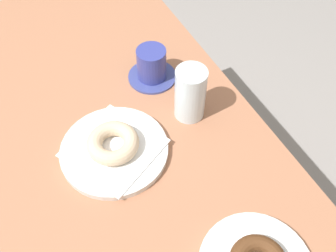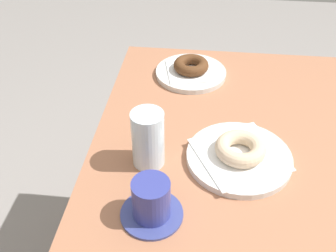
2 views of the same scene
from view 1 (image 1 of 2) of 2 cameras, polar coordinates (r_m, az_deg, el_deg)
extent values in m
plane|color=gray|center=(1.54, -8.75, -17.89)|extent=(6.00, 6.00, 0.00)
cube|color=#A76B4C|center=(0.91, -14.24, -2.04)|extent=(1.20, 0.83, 0.05)
cylinder|color=#9A725A|center=(1.60, -5.12, 8.93)|extent=(0.06, 0.06, 0.70)
cylinder|color=silver|center=(0.83, -8.15, -3.67)|extent=(0.24, 0.24, 0.02)
cube|color=white|center=(0.82, -8.22, -3.30)|extent=(0.24, 0.24, 0.00)
torus|color=beige|center=(0.81, -8.37, -2.57)|extent=(0.11, 0.11, 0.03)
cylinder|color=silver|center=(0.85, 3.40, 4.93)|extent=(0.07, 0.07, 0.13)
cylinder|color=#3B4489|center=(0.98, -2.42, 7.54)|extent=(0.12, 0.12, 0.01)
cylinder|color=#343C91|center=(0.95, -2.51, 9.45)|extent=(0.07, 0.07, 0.08)
cylinder|color=black|center=(0.92, -2.59, 11.16)|extent=(0.06, 0.06, 0.00)
camera|label=2|loc=(1.14, -25.13, 46.13)|focal=42.47mm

